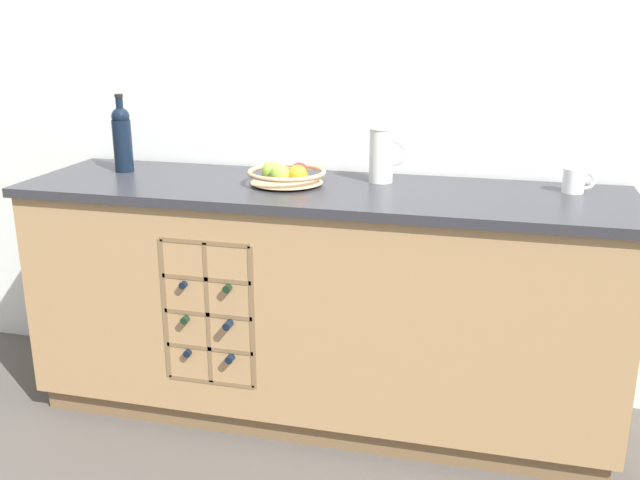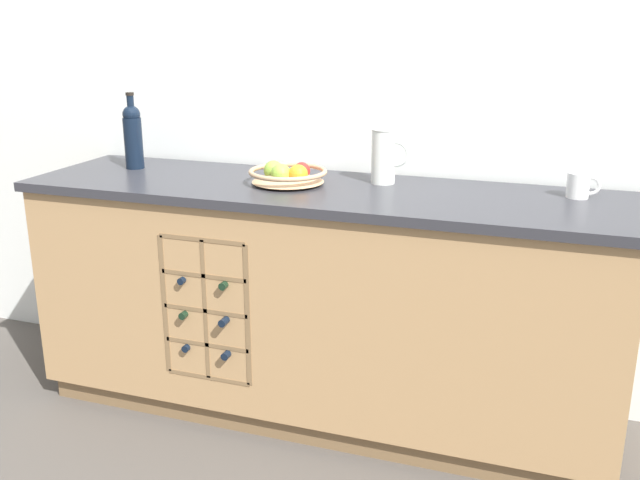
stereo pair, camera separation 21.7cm
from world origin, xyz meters
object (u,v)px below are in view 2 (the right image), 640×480
Objects in this scene: ceramic_mug at (579,185)px; white_pitcher at (384,155)px; fruit_bowl at (288,174)px; standing_wine_bottle at (133,135)px.

white_pitcher is at bearing 179.76° from ceramic_mug.
fruit_bowl is 1.43× the size of white_pitcher.
fruit_bowl is 1.05m from ceramic_mug.
standing_wine_bottle is at bearing -176.53° from white_pitcher.
white_pitcher is 0.67× the size of standing_wine_bottle.
ceramic_mug is at bearing 7.20° from fruit_bowl.
fruit_bowl is at bearing -5.64° from standing_wine_bottle.
standing_wine_bottle is at bearing -178.01° from ceramic_mug.
standing_wine_bottle is at bearing 174.36° from fruit_bowl.
standing_wine_bottle is (-0.71, 0.07, 0.10)m from fruit_bowl.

